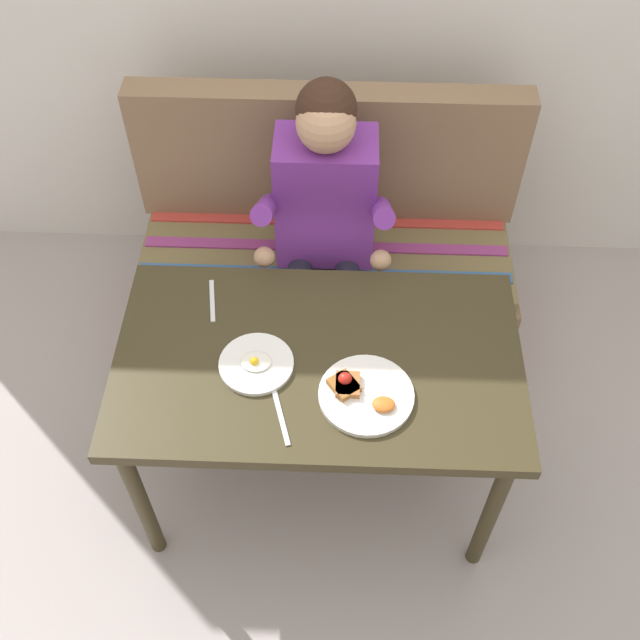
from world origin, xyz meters
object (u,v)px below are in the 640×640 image
object	(u,v)px
person	(324,216)
couch	(326,262)
plate_eggs	(256,363)
knife	(280,415)
plate_breakfast	(363,393)
table	(318,374)
fork	(212,301)

from	to	relation	value
person	couch	bearing A→B (deg)	89.51
couch	plate_eggs	bearing A→B (deg)	-102.57
person	knife	size ratio (longest dim) A/B	6.06
person	plate_eggs	xyz separation A→B (m)	(-0.18, -0.62, -0.00)
couch	plate_breakfast	bearing A→B (deg)	-81.62
couch	plate_breakfast	world-z (taller)	couch
plate_eggs	person	bearing A→B (deg)	74.20
person	plate_breakfast	xyz separation A→B (m)	(0.13, -0.72, 0.00)
table	plate_breakfast	world-z (taller)	plate_breakfast
table	knife	world-z (taller)	knife
table	knife	size ratio (longest dim) A/B	6.00
plate_eggs	knife	bearing A→B (deg)	-63.97
fork	table	bearing A→B (deg)	-40.23
person	plate_breakfast	size ratio (longest dim) A/B	4.49
plate_breakfast	plate_eggs	distance (m)	0.32
plate_eggs	table	bearing A→B (deg)	10.89
table	fork	bearing A→B (deg)	148.80
plate_eggs	knife	size ratio (longest dim) A/B	1.09
plate_eggs	knife	xyz separation A→B (m)	(0.08, -0.17, -0.01)
couch	plate_eggs	distance (m)	0.91
table	couch	world-z (taller)	couch
fork	plate_breakfast	bearing A→B (deg)	-44.38
table	fork	distance (m)	0.40
table	person	xyz separation A→B (m)	(-0.00, 0.59, 0.09)
plate_breakfast	fork	bearing A→B (deg)	144.65
person	fork	distance (m)	0.51
plate_eggs	knife	world-z (taller)	plate_eggs
couch	fork	world-z (taller)	couch
person	fork	bearing A→B (deg)	-131.08
table	plate_eggs	bearing A→B (deg)	-169.11
couch	person	world-z (taller)	person
table	knife	xyz separation A→B (m)	(-0.10, -0.20, 0.08)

